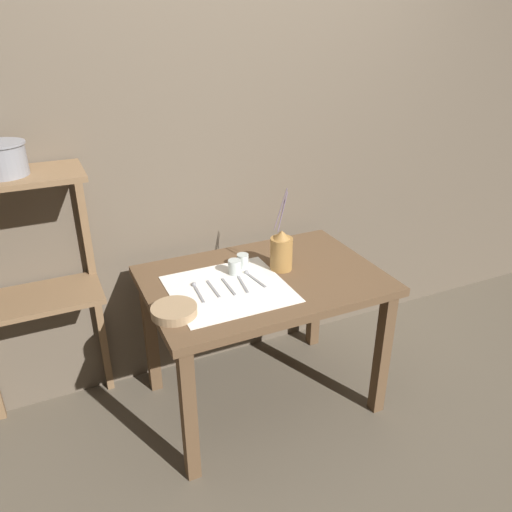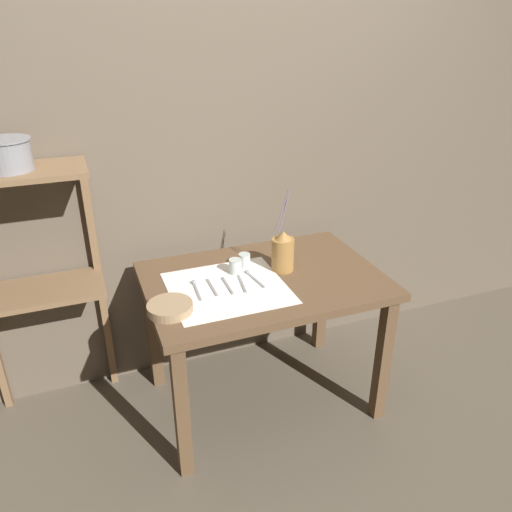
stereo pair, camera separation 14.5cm
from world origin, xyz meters
The scene contains 15 objects.
ground_plane centered at (0.00, 0.00, 0.00)m, with size 12.00×12.00×0.00m, color brown.
stone_wall_back centered at (0.00, 0.50, 1.20)m, with size 7.00×0.06×2.40m.
wooden_table centered at (0.00, 0.00, 0.64)m, with size 1.13×0.77×0.74m.
wooden_shelf_unit centered at (-1.01, 0.33, 0.90)m, with size 0.58×0.31×1.29m.
linen_cloth centered at (-0.20, -0.04, 0.74)m, with size 0.53×0.49×0.00m.
pitcher_with_flowers centered at (0.12, 0.04, 0.84)m, with size 0.11×0.11×0.42m.
wooden_bowl centered at (-0.49, -0.15, 0.76)m, with size 0.19×0.19×0.04m.
glass_tumbler_near centered at (-0.11, 0.09, 0.78)m, with size 0.06×0.06×0.07m.
glass_tumbler_far centered at (-0.05, 0.14, 0.78)m, with size 0.06×0.06×0.07m.
spoon_inner centered at (-0.33, 0.02, 0.75)m, with size 0.03×0.18×0.02m.
fork_outer centered at (-0.26, -0.01, 0.75)m, with size 0.01×0.17×0.00m.
knife_center centered at (-0.19, -0.03, 0.75)m, with size 0.01×0.17×0.00m.
fork_inner centered at (-0.12, -0.03, 0.75)m, with size 0.04×0.17×0.00m.
spoon_outer centered at (-0.06, 0.03, 0.75)m, with size 0.04×0.18×0.02m.
metal_pot_large centered at (-1.02, 0.29, 1.36)m, with size 0.21×0.21×0.13m.
Camera 1 is at (-0.92, -1.90, 1.87)m, focal length 35.00 mm.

